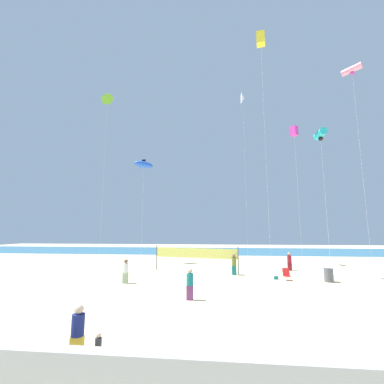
{
  "coord_description": "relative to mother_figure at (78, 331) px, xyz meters",
  "views": [
    {
      "loc": [
        2.03,
        -16.24,
        3.72
      ],
      "look_at": [
        -0.79,
        9.63,
        7.71
      ],
      "focal_mm": 24.17,
      "sensor_mm": 36.0,
      "label": 1
    }
  ],
  "objects": [
    {
      "name": "kite_magenta_box",
      "position": [
        10.95,
        15.47,
        11.8
      ],
      "size": [
        0.74,
        0.74,
        13.12
      ],
      "color": "silver",
      "rests_on": "ground"
    },
    {
      "name": "mother_figure",
      "position": [
        0.0,
        0.0,
        0.0
      ],
      "size": [
        0.37,
        0.37,
        1.6
      ],
      "rotation": [
        0.0,
        0.0,
        -0.48
      ],
      "color": "gold",
      "rests_on": "ground"
    },
    {
      "name": "beachgoer_teal_shirt",
      "position": [
        2.45,
        7.19,
        0.05
      ],
      "size": [
        0.39,
        0.39,
        1.7
      ],
      "rotation": [
        0.0,
        0.0,
        6.03
      ],
      "color": "#7A3872",
      "rests_on": "ground"
    },
    {
      "name": "beachgoer_maroon_shirt",
      "position": [
        10.78,
        18.99,
        0.07
      ],
      "size": [
        0.39,
        0.39,
        1.73
      ],
      "rotation": [
        0.0,
        0.0,
        1.27
      ],
      "color": "maroon",
      "rests_on": "ground"
    },
    {
      "name": "kite_yellow_box",
      "position": [
        7.97,
        13.3,
        19.57
      ],
      "size": [
        0.82,
        0.82,
        21.05
      ],
      "color": "silver",
      "rests_on": "ground"
    },
    {
      "name": "ground_plane",
      "position": [
        2.15,
        8.61,
        -0.85
      ],
      "size": [
        120.0,
        120.0,
        0.0
      ],
      "primitive_type": "plane",
      "color": "beige"
    },
    {
      "name": "beachgoer_olive_shirt",
      "position": [
        5.31,
        15.8,
        0.08
      ],
      "size": [
        0.4,
        0.4,
        1.75
      ],
      "rotation": [
        0.0,
        0.0,
        2.77
      ],
      "color": "#19727A",
      "rests_on": "ground"
    },
    {
      "name": "boardwalk_ledge",
      "position": [
        2.15,
        -1.12,
        -0.43
      ],
      "size": [
        28.0,
        0.44,
        0.86
      ],
      "primitive_type": "cube",
      "color": "#B7B7BC",
      "rests_on": "ground"
    },
    {
      "name": "kite_pink_tube",
      "position": [
        15.55,
        13.9,
        16.48
      ],
      "size": [
        1.44,
        1.52,
        17.67
      ],
      "color": "silver",
      "rests_on": "ground"
    },
    {
      "name": "kite_cyan_tube",
      "position": [
        12.3,
        13.2,
        10.6
      ],
      "size": [
        0.66,
        1.34,
        11.81
      ],
      "color": "silver",
      "rests_on": "ground"
    },
    {
      "name": "kite_white_delta",
      "position": [
        7.36,
        24.22,
        20.0
      ],
      "size": [
        0.48,
        1.41,
        21.59
      ],
      "color": "silver",
      "rests_on": "ground"
    },
    {
      "name": "kite_blue_inflatable",
      "position": [
        -5.52,
        23.83,
        11.41
      ],
      "size": [
        2.52,
        2.15,
        12.94
      ],
      "color": "silver",
      "rests_on": "ground"
    },
    {
      "name": "folding_beach_chair",
      "position": [
        9.23,
        13.84,
        -0.39
      ],
      "size": [
        0.52,
        0.65,
        0.89
      ],
      "rotation": [
        0.0,
        0.0,
        -0.44
      ],
      "color": "red",
      "rests_on": "ground"
    },
    {
      "name": "kite_lime_delta",
      "position": [
        -9.86,
        21.76,
        19.47
      ],
      "size": [
        1.54,
        0.39,
        21.14
      ],
      "color": "silver",
      "rests_on": "ground"
    },
    {
      "name": "beach_handbag",
      "position": [
        8.47,
        14.03,
        -0.73
      ],
      "size": [
        0.32,
        0.16,
        0.25
      ],
      "primitive_type": "cube",
      "color": "#19727A",
      "rests_on": "ground"
    },
    {
      "name": "trash_barrel",
      "position": [
        12.19,
        13.43,
        -0.36
      ],
      "size": [
        0.65,
        0.65,
        0.99
      ],
      "primitive_type": "cylinder",
      "color": "#595960",
      "rests_on": "ground"
    },
    {
      "name": "volleyball_net",
      "position": [
        1.77,
        17.1,
        0.78
      ],
      "size": [
        7.94,
        2.08,
        2.4
      ],
      "color": "#4C4C51",
      "rests_on": "ground"
    },
    {
      "name": "beachgoer_white_shirt",
      "position": [
        -2.76,
        11.26,
        0.06
      ],
      "size": [
        0.39,
        0.39,
        1.7
      ],
      "rotation": [
        0.0,
        0.0,
        0.25
      ],
      "color": "#99B28C",
      "rests_on": "ground"
    },
    {
      "name": "ocean_band",
      "position": [
        2.15,
        44.17,
        -0.85
      ],
      "size": [
        120.0,
        20.0,
        0.01
      ],
      "primitive_type": "cube",
      "color": "teal",
      "rests_on": "ground"
    },
    {
      "name": "toddler_figure",
      "position": [
        0.62,
        0.07,
        -0.42
      ],
      "size": [
        0.19,
        0.19,
        0.81
      ],
      "rotation": [
        0.0,
        0.0,
        0.0
      ],
      "color": "#99B28C",
      "rests_on": "ground"
    }
  ]
}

